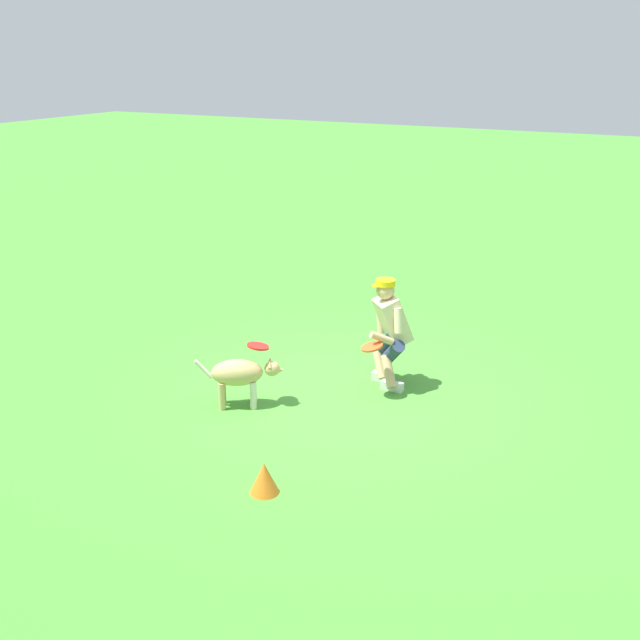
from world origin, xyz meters
name	(u,v)px	position (x,y,z in m)	size (l,w,h in m)	color
ground_plane	(346,399)	(0.00, 0.00, 0.00)	(60.00, 60.00, 0.00)	#479434
person	(389,329)	(-0.27, -0.56, 0.70)	(0.57, 0.71, 1.29)	silver
dog	(241,374)	(0.94, 0.69, 0.37)	(0.87, 0.57, 0.56)	tan
frisbee_flying	(258,346)	(0.81, 0.54, 0.68)	(0.24, 0.24, 0.02)	red
frisbee_held	(372,347)	(-0.23, -0.18, 0.61)	(0.25, 0.25, 0.02)	#F25522
training_cone	(264,478)	(-0.22, 2.09, 0.15)	(0.26, 0.26, 0.29)	orange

